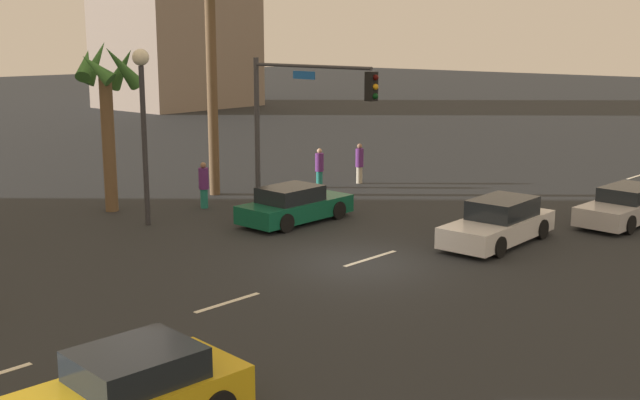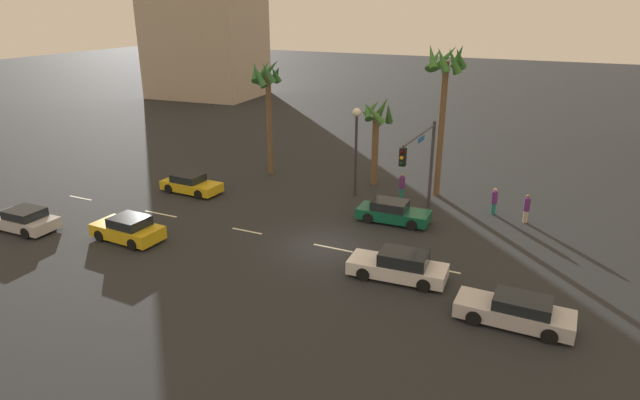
{
  "view_description": "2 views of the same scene",
  "coord_description": "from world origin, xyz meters",
  "px_view_note": "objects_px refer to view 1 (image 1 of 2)",
  "views": [
    {
      "loc": [
        -16.63,
        -14.35,
        6.39
      ],
      "look_at": [
        -1.41,
        0.17,
        2.02
      ],
      "focal_mm": 44.49,
      "sensor_mm": 36.0,
      "label": 1
    },
    {
      "loc": [
        10.99,
        -24.0,
        12.36
      ],
      "look_at": [
        -0.72,
        1.07,
        2.19
      ],
      "focal_mm": 30.27,
      "sensor_mm": 36.0,
      "label": 2
    }
  ],
  "objects_px": {
    "car_5": "(626,206)",
    "palm_tree_0": "(210,2)",
    "car_1": "(499,223)",
    "car_0": "(294,205)",
    "pedestrian_1": "(359,162)",
    "traffic_signal": "(297,107)",
    "palm_tree_1": "(107,90)",
    "pedestrian_0": "(319,167)",
    "car_2": "(127,395)",
    "pedestrian_2": "(204,184)",
    "streetlamp": "(143,103)"
  },
  "relations": [
    {
      "from": "traffic_signal",
      "to": "pedestrian_0",
      "type": "xyz_separation_m",
      "value": [
        4.02,
        2.71,
        -3.0
      ]
    },
    {
      "from": "pedestrian_1",
      "to": "traffic_signal",
      "type": "bearing_deg",
      "value": -160.42
    },
    {
      "from": "car_1",
      "to": "palm_tree_0",
      "type": "xyz_separation_m",
      "value": [
        -1.24,
        12.52,
        7.07
      ]
    },
    {
      "from": "car_0",
      "to": "traffic_signal",
      "type": "bearing_deg",
      "value": 41.83
    },
    {
      "from": "pedestrian_1",
      "to": "palm_tree_1",
      "type": "xyz_separation_m",
      "value": [
        -10.57,
        2.99,
        3.53
      ]
    },
    {
      "from": "pedestrian_1",
      "to": "palm_tree_0",
      "type": "bearing_deg",
      "value": 156.47
    },
    {
      "from": "car_0",
      "to": "car_2",
      "type": "height_order",
      "value": "car_2"
    },
    {
      "from": "pedestrian_0",
      "to": "pedestrian_1",
      "type": "bearing_deg",
      "value": -16.9
    },
    {
      "from": "pedestrian_1",
      "to": "palm_tree_0",
      "type": "xyz_separation_m",
      "value": [
        -6.0,
        2.62,
        6.78
      ]
    },
    {
      "from": "car_1",
      "to": "palm_tree_0",
      "type": "distance_m",
      "value": 14.43
    },
    {
      "from": "pedestrian_2",
      "to": "car_0",
      "type": "bearing_deg",
      "value": -80.24
    },
    {
      "from": "car_1",
      "to": "palm_tree_1",
      "type": "bearing_deg",
      "value": 114.22
    },
    {
      "from": "car_1",
      "to": "pedestrian_0",
      "type": "distance_m",
      "value": 10.87
    },
    {
      "from": "streetlamp",
      "to": "palm_tree_0",
      "type": "relative_size",
      "value": 0.59
    },
    {
      "from": "car_5",
      "to": "traffic_signal",
      "type": "distance_m",
      "value": 12.09
    },
    {
      "from": "pedestrian_0",
      "to": "palm_tree_0",
      "type": "bearing_deg",
      "value": 153.52
    },
    {
      "from": "streetlamp",
      "to": "pedestrian_0",
      "type": "distance_m",
      "value": 9.63
    },
    {
      "from": "traffic_signal",
      "to": "car_2",
      "type": "bearing_deg",
      "value": -144.25
    },
    {
      "from": "streetlamp",
      "to": "pedestrian_1",
      "type": "relative_size",
      "value": 3.39
    },
    {
      "from": "car_1",
      "to": "streetlamp",
      "type": "bearing_deg",
      "value": 121.67
    },
    {
      "from": "pedestrian_2",
      "to": "palm_tree_0",
      "type": "relative_size",
      "value": 0.17
    },
    {
      "from": "pedestrian_0",
      "to": "car_2",
      "type": "bearing_deg",
      "value": -144.65
    },
    {
      "from": "car_0",
      "to": "pedestrian_2",
      "type": "height_order",
      "value": "pedestrian_2"
    },
    {
      "from": "streetlamp",
      "to": "pedestrian_2",
      "type": "bearing_deg",
      "value": 13.84
    },
    {
      "from": "pedestrian_0",
      "to": "streetlamp",
      "type": "bearing_deg",
      "value": -177.21
    },
    {
      "from": "streetlamp",
      "to": "palm_tree_0",
      "type": "xyz_separation_m",
      "value": [
        4.96,
        2.47,
        3.5
      ]
    },
    {
      "from": "car_5",
      "to": "palm_tree_0",
      "type": "height_order",
      "value": "palm_tree_0"
    },
    {
      "from": "car_0",
      "to": "pedestrian_1",
      "type": "bearing_deg",
      "value": 24.22
    },
    {
      "from": "car_2",
      "to": "car_1",
      "type": "bearing_deg",
      "value": 7.82
    },
    {
      "from": "traffic_signal",
      "to": "palm_tree_1",
      "type": "bearing_deg",
      "value": 132.08
    },
    {
      "from": "car_1",
      "to": "car_5",
      "type": "distance_m",
      "value": 5.73
    },
    {
      "from": "traffic_signal",
      "to": "streetlamp",
      "type": "height_order",
      "value": "streetlamp"
    },
    {
      "from": "car_2",
      "to": "car_5",
      "type": "distance_m",
      "value": 20.29
    },
    {
      "from": "traffic_signal",
      "to": "palm_tree_0",
      "type": "relative_size",
      "value": 0.62
    },
    {
      "from": "pedestrian_1",
      "to": "streetlamp",
      "type": "bearing_deg",
      "value": 179.23
    },
    {
      "from": "car_2",
      "to": "car_0",
      "type": "bearing_deg",
      "value": 35.07
    },
    {
      "from": "car_0",
      "to": "palm_tree_1",
      "type": "distance_m",
      "value": 8.06
    },
    {
      "from": "car_5",
      "to": "pedestrian_2",
      "type": "bearing_deg",
      "value": 124.45
    },
    {
      "from": "traffic_signal",
      "to": "palm_tree_0",
      "type": "bearing_deg",
      "value": 90.61
    },
    {
      "from": "car_2",
      "to": "streetlamp",
      "type": "xyz_separation_m",
      "value": [
        8.63,
        12.09,
        3.56
      ]
    },
    {
      "from": "car_2",
      "to": "palm_tree_1",
      "type": "distance_m",
      "value": 17.87
    },
    {
      "from": "car_5",
      "to": "palm_tree_1",
      "type": "bearing_deg",
      "value": 127.53
    },
    {
      "from": "car_0",
      "to": "palm_tree_0",
      "type": "distance_m",
      "value": 9.29
    },
    {
      "from": "pedestrian_2",
      "to": "palm_tree_1",
      "type": "relative_size",
      "value": 0.28
    },
    {
      "from": "traffic_signal",
      "to": "car_5",
      "type": "bearing_deg",
      "value": -55.16
    },
    {
      "from": "traffic_signal",
      "to": "pedestrian_1",
      "type": "bearing_deg",
      "value": 19.58
    },
    {
      "from": "car_1",
      "to": "car_5",
      "type": "relative_size",
      "value": 1.01
    },
    {
      "from": "car_0",
      "to": "palm_tree_0",
      "type": "height_order",
      "value": "palm_tree_0"
    },
    {
      "from": "pedestrian_1",
      "to": "palm_tree_1",
      "type": "height_order",
      "value": "palm_tree_1"
    },
    {
      "from": "car_1",
      "to": "pedestrian_1",
      "type": "bearing_deg",
      "value": 64.3
    }
  ]
}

